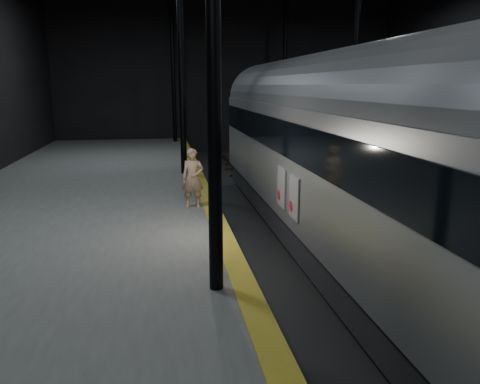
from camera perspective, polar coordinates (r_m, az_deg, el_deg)
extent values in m
plane|color=black|center=(13.90, 11.04, -7.32)|extent=(44.00, 44.00, 0.00)
cube|color=#4C4C4A|center=(13.19, -21.29, -6.79)|extent=(9.00, 43.80, 1.00)
cube|color=brown|center=(12.82, -2.54, -4.07)|extent=(0.50, 43.80, 0.01)
cube|color=#3F3328|center=(13.61, 8.21, -6.88)|extent=(0.08, 43.00, 0.14)
cube|color=#3F3328|center=(14.10, 13.83, -6.42)|extent=(0.08, 43.00, 0.14)
cube|color=black|center=(13.88, 11.05, -7.09)|extent=(2.40, 42.00, 0.12)
cylinder|color=black|center=(8.33, -3.30, 21.55)|extent=(0.26, 0.26, 10.00)
cylinder|color=black|center=(20.24, -7.20, 16.35)|extent=(0.26, 0.26, 10.00)
cylinder|color=black|center=(21.94, 13.87, 15.81)|extent=(0.26, 0.26, 10.00)
cylinder|color=black|center=(32.22, -8.17, 14.99)|extent=(0.26, 0.26, 10.00)
cylinder|color=black|center=(33.31, 5.48, 14.99)|extent=(0.26, 0.26, 10.00)
cube|color=gray|center=(12.99, 11.94, 3.30)|extent=(3.00, 20.72, 3.11)
cube|color=black|center=(13.44, 11.55, -4.91)|extent=(2.75, 20.31, 0.88)
cube|color=black|center=(12.89, 12.09, 6.48)|extent=(3.07, 20.41, 0.93)
cylinder|color=slate|center=(12.83, 12.26, 10.16)|extent=(2.94, 20.51, 2.94)
cube|color=black|center=(20.23, 4.20, 0.20)|extent=(1.86, 2.28, 0.36)
cube|color=silver|center=(11.66, 6.61, -0.70)|extent=(0.04, 0.78, 1.09)
cube|color=silver|center=(12.83, 5.08, 0.58)|extent=(0.04, 0.78, 1.09)
cylinder|color=red|center=(11.89, 6.24, -1.71)|extent=(0.03, 0.27, 0.27)
cylinder|color=red|center=(13.06, 4.77, -0.36)|extent=(0.03, 0.27, 0.27)
imported|color=tan|center=(14.58, -5.77, 1.68)|extent=(0.72, 0.51, 1.85)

